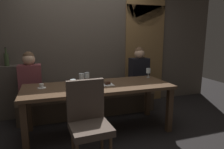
# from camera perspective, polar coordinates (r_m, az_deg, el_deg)

# --- Properties ---
(ground) EXTENTS (9.00, 9.00, 0.00)m
(ground) POSITION_cam_1_polar(r_m,az_deg,el_deg) (3.31, -3.65, -15.56)
(ground) COLOR black
(back_wall_tiled) EXTENTS (6.00, 0.12, 3.00)m
(back_wall_tiled) POSITION_cam_1_polar(r_m,az_deg,el_deg) (4.15, -8.28, 11.28)
(back_wall_tiled) COLOR brown
(back_wall_tiled) RESTS_ON ground
(arched_door) EXTENTS (0.90, 0.05, 2.55)m
(arched_door) POSITION_cam_1_polar(r_m,az_deg,el_deg) (4.52, 9.28, 9.53)
(arched_door) COLOR olive
(arched_door) RESTS_ON ground
(back_counter) EXTENTS (1.10, 0.28, 0.95)m
(back_counter) POSITION_cam_1_polar(r_m,az_deg,el_deg) (4.12, -29.19, -4.51)
(back_counter) COLOR #494138
(back_counter) RESTS_ON ground
(dining_table) EXTENTS (2.20, 0.84, 0.74)m
(dining_table) POSITION_cam_1_polar(r_m,az_deg,el_deg) (3.07, -3.81, -4.64)
(dining_table) COLOR #493422
(dining_table) RESTS_ON ground
(banquette_bench) EXTENTS (2.50, 0.44, 0.45)m
(banquette_bench) POSITION_cam_1_polar(r_m,az_deg,el_deg) (3.85, -6.36, -7.96)
(banquette_bench) COLOR #4A3C2E
(banquette_bench) RESTS_ON ground
(chair_near_side) EXTENTS (0.47, 0.47, 0.98)m
(chair_near_side) POSITION_cam_1_polar(r_m,az_deg,el_deg) (2.37, -6.69, -11.99)
(chair_near_side) COLOR brown
(chair_near_side) RESTS_ON ground
(diner_redhead) EXTENTS (0.36, 0.24, 0.77)m
(diner_redhead) POSITION_cam_1_polar(r_m,az_deg,el_deg) (3.62, -22.15, -0.37)
(diner_redhead) COLOR brown
(diner_redhead) RESTS_ON banquette_bench
(diner_bearded) EXTENTS (0.36, 0.24, 0.80)m
(diner_bearded) POSITION_cam_1_polar(r_m,az_deg,el_deg) (4.05, 7.63, 1.74)
(diner_bearded) COLOR black
(diner_bearded) RESTS_ON banquette_bench
(wine_bottle_pale_label) EXTENTS (0.08, 0.08, 0.33)m
(wine_bottle_pale_label) POSITION_cam_1_polar(r_m,az_deg,el_deg) (3.96, -27.66, 3.87)
(wine_bottle_pale_label) COLOR #384728
(wine_bottle_pale_label) RESTS_ON back_counter
(wine_glass_center_front) EXTENTS (0.08, 0.08, 0.16)m
(wine_glass_center_front) POSITION_cam_1_polar(r_m,az_deg,el_deg) (3.14, -8.62, -0.63)
(wine_glass_center_front) COLOR silver
(wine_glass_center_front) RESTS_ON dining_table
(wine_glass_far_right) EXTENTS (0.08, 0.08, 0.16)m
(wine_glass_far_right) POSITION_cam_1_polar(r_m,az_deg,el_deg) (2.74, -10.95, -2.35)
(wine_glass_far_right) COLOR silver
(wine_glass_far_right) RESTS_ON dining_table
(wine_glass_near_left) EXTENTS (0.08, 0.08, 0.16)m
(wine_glass_near_left) POSITION_cam_1_polar(r_m,az_deg,el_deg) (3.20, -7.10, -0.35)
(wine_glass_near_left) COLOR silver
(wine_glass_near_left) RESTS_ON dining_table
(wine_glass_center_back) EXTENTS (0.08, 0.08, 0.16)m
(wine_glass_center_back) POSITION_cam_1_polar(r_m,az_deg,el_deg) (3.63, 10.24, 1.01)
(wine_glass_center_back) COLOR silver
(wine_glass_center_back) RESTS_ON dining_table
(espresso_cup) EXTENTS (0.12, 0.12, 0.06)m
(espresso_cup) POSITION_cam_1_polar(r_m,az_deg,el_deg) (3.05, -19.28, -3.18)
(espresso_cup) COLOR white
(espresso_cup) RESTS_ON dining_table
(dessert_plate) EXTENTS (0.19, 0.19, 0.05)m
(dessert_plate) POSITION_cam_1_polar(r_m,az_deg,el_deg) (3.06, -1.41, -2.71)
(dessert_plate) COLOR white
(dessert_plate) RESTS_ON dining_table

